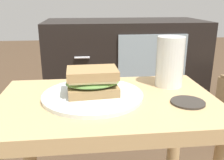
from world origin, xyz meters
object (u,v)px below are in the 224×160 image
object	(u,v)px
tv_cabinet	(124,66)
plate	(93,95)
coaster	(188,102)
beer_glass	(170,63)
sandwich_front	(92,81)

from	to	relation	value
tv_cabinet	plate	bearing A→B (deg)	-103.97
plate	coaster	size ratio (longest dim) A/B	3.13
tv_cabinet	plate	distance (m)	0.98
tv_cabinet	beer_glass	world-z (taller)	beer_glass
sandwich_front	beer_glass	size ratio (longest dim) A/B	1.01
beer_glass	tv_cabinet	bearing A→B (deg)	89.43
coaster	tv_cabinet	bearing A→B (deg)	89.78
beer_glass	coaster	distance (m)	0.15
tv_cabinet	coaster	xyz separation A→B (m)	(-0.00, -1.00, 0.17)
tv_cabinet	coaster	distance (m)	1.01
sandwich_front	coaster	world-z (taller)	sandwich_front
sandwich_front	beer_glass	xyz separation A→B (m)	(0.22, 0.07, 0.03)
tv_cabinet	plate	size ratio (longest dim) A/B	3.71
plate	tv_cabinet	bearing A→B (deg)	76.03
tv_cabinet	coaster	size ratio (longest dim) A/B	11.59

